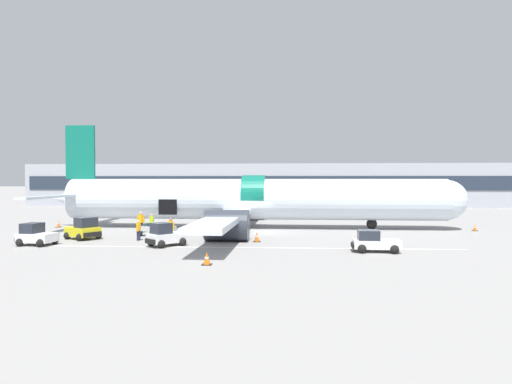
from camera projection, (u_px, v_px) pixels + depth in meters
The scene contains 17 objects.
ground_plane at pixel (256, 232), 39.87m from camera, with size 500.00×500.00×0.00m, color gray.
apron_marking_line at pixel (248, 248), 30.71m from camera, with size 28.90×0.84×0.01m.
terminal_strip at pixel (276, 185), 82.94m from camera, with size 87.26×13.87×7.28m.
airplane at pixel (249, 200), 42.98m from camera, with size 39.30×36.01×9.83m.
baggage_tug_lead at pixel (84, 230), 35.02m from camera, with size 3.01×2.79×1.70m.
baggage_tug_mid at pixel (374, 242), 28.91m from camera, with size 3.06×2.08×1.38m.
baggage_tug_rear at pixel (36, 236), 31.83m from camera, with size 2.63×2.27×1.55m.
baggage_tug_spare at pixel (165, 236), 31.33m from camera, with size 2.68×2.79×1.63m.
baggage_cart_loading at pixel (156, 231), 36.85m from camera, with size 3.93×2.52×1.00m.
ground_crew_loader_a at pixel (139, 230), 34.28m from camera, with size 0.37×0.53×1.55m.
ground_crew_loader_b at pixel (141, 222), 39.15m from camera, with size 0.64×0.49×1.84m.
ground_crew_driver at pixel (171, 228), 34.71m from camera, with size 0.58×0.40×1.68m.
ground_crew_supervisor at pixel (152, 223), 39.61m from camera, with size 0.51×0.51×1.61m.
safety_cone_nose at pixel (475, 228), 40.71m from camera, with size 0.45×0.45×0.60m.
safety_cone_engine_left at pixel (207, 259), 24.50m from camera, with size 0.54×0.54×0.69m.
safety_cone_wingtip at pixel (257, 237), 33.57m from camera, with size 0.52×0.52×0.75m.
safety_cone_tail at pixel (58, 224), 43.80m from camera, with size 0.52×0.52×0.64m.
Camera 1 is at (3.29, -39.62, 4.59)m, focal length 32.00 mm.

